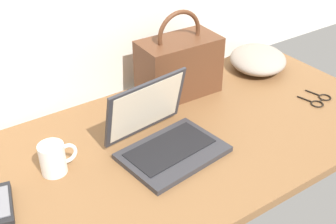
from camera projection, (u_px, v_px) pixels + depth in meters
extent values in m
cube|color=brown|center=(173.00, 144.00, 1.43)|extent=(1.60, 0.76, 0.03)
cube|color=#2D2D33|center=(173.00, 153.00, 1.35)|extent=(0.33, 0.25, 0.02)
cube|color=black|center=(170.00, 148.00, 1.36)|extent=(0.28, 0.17, 0.00)
cube|color=#2D2D33|center=(146.00, 107.00, 1.38)|extent=(0.30, 0.09, 0.20)
cube|color=beige|center=(147.00, 107.00, 1.38)|extent=(0.27, 0.07, 0.17)
cylinder|color=white|center=(53.00, 159.00, 1.27)|extent=(0.08, 0.08, 0.10)
torus|color=white|center=(67.00, 153.00, 1.29)|extent=(0.07, 0.01, 0.07)
cylinder|color=brown|center=(51.00, 147.00, 1.24)|extent=(0.07, 0.07, 0.00)
cube|color=black|center=(4.00, 205.00, 1.16)|extent=(0.08, 0.17, 0.02)
cube|color=slate|center=(3.00, 201.00, 1.15)|extent=(0.06, 0.12, 0.00)
torus|color=black|center=(317.00, 104.00, 1.61)|extent=(0.06, 0.06, 0.01)
torus|color=black|center=(325.00, 97.00, 1.65)|extent=(0.06, 0.06, 0.01)
cube|color=black|center=(321.00, 101.00, 1.63)|extent=(0.02, 0.01, 0.00)
cube|color=black|center=(305.00, 99.00, 1.64)|extent=(0.02, 0.06, 0.00)
cube|color=black|center=(312.00, 93.00, 1.67)|extent=(0.02, 0.06, 0.00)
cube|color=#59331E|center=(179.00, 67.00, 1.63)|extent=(0.31, 0.17, 0.22)
torus|color=#59331E|center=(179.00, 34.00, 1.56)|extent=(0.18, 0.02, 0.18)
ellipsoid|color=gray|center=(258.00, 59.00, 1.84)|extent=(0.36, 0.36, 0.08)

